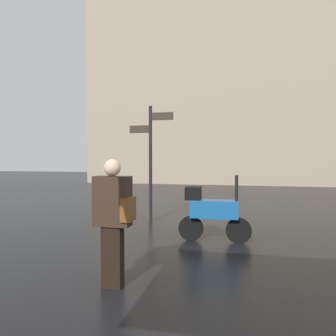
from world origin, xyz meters
TOP-DOWN VIEW (x-y plane):
  - pedestrian_with_bag at (-1.75, 1.34)m, footprint 0.48×0.24m
  - parked_scooter at (-0.79, 3.71)m, footprint 1.33×0.32m
  - street_signpost at (-2.41, 5.33)m, footprint 1.08×0.08m
  - building_block at (0.00, 17.79)m, footprint 19.07×3.08m

SIDE VIEW (x-z plane):
  - parked_scooter at x=-0.79m, z-range -0.06..1.17m
  - pedestrian_with_bag at x=-1.75m, z-range 0.10..1.64m
  - street_signpost at x=-2.41m, z-range 0.30..3.09m
  - building_block at x=0.00m, z-range 0.00..13.66m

